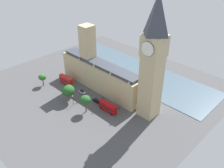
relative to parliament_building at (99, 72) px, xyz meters
The scene contains 17 objects.
ground_plane 9.99m from the parliament_building, 37.98° to the left, with size 126.52×126.52×0.00m, color #4C4C4F.
river_thames 30.72m from the parliament_building, behind, with size 33.00×113.86×0.25m, color #475B6B.
parliament_building is the anchor object (origin of this frame).
clock_tower 42.30m from the parliament_building, 89.41° to the left, with size 9.46×9.46×60.07m.
double_decker_bus_kerbside 21.59m from the parliament_building, 55.63° to the right, with size 2.68×10.51×4.75m.
car_dark_green_near_tower 19.34m from the parliament_building, 29.02° to the right, with size 1.98×4.09×1.74m.
car_white_far_end 14.49m from the parliament_building, ahead, with size 1.94×4.09×1.74m.
car_blue_under_trees 17.25m from the parliament_building, 17.25° to the left, with size 1.91×4.23×1.74m.
car_black_trailing 17.93m from the parliament_building, 42.35° to the left, with size 1.98×4.83×1.74m.
double_decker_bus_midblock 25.06m from the parliament_building, 57.96° to the left, with size 2.99×10.59×4.75m.
pedestrian_by_river_gate 15.61m from the parliament_building, 55.16° to the left, with size 0.68×0.59×1.71m.
pedestrian_corner 26.11m from the parliament_building, 71.64° to the left, with size 0.53×0.42×1.50m.
pedestrian_opposite_hall 14.91m from the parliament_building, 54.63° to the left, with size 0.62×0.66×1.57m.
plane_tree_leading 33.76m from the parliament_building, 48.31° to the right, with size 4.53×4.53×7.57m.
plane_tree_slot_10 21.44m from the parliament_building, ahead, with size 7.04×7.04×9.70m.
plane_tree_slot_11 24.71m from the parliament_building, 31.66° to the left, with size 5.30×5.30×9.68m.
street_lamp_slot_12 23.06m from the parliament_building, ahead, with size 0.56×0.56×6.05m.
Camera 1 is at (79.24, 89.20, 76.15)m, focal length 38.60 mm.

